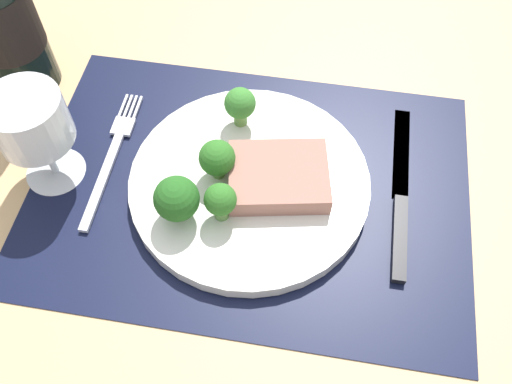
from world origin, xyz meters
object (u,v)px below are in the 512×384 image
(plate, at_px, (249,183))
(fork, at_px, (112,156))
(steak, at_px, (278,180))
(knife, at_px, (401,202))
(wine_glass, at_px, (32,125))

(plate, height_order, fork, plate)
(steak, xyz_separation_m, fork, (-0.19, 0.02, -0.03))
(steak, xyz_separation_m, knife, (0.13, 0.01, -0.02))
(knife, bearing_deg, wine_glass, -174.53)
(fork, xyz_separation_m, wine_glass, (-0.06, -0.03, 0.08))
(plate, xyz_separation_m, wine_glass, (-0.22, -0.01, 0.07))
(knife, bearing_deg, fork, -179.03)
(steak, bearing_deg, wine_glass, -177.73)
(steak, bearing_deg, plate, 171.91)
(plate, bearing_deg, steak, -8.09)
(fork, bearing_deg, plate, -2.10)
(steak, distance_m, knife, 0.14)
(steak, height_order, fork, steak)
(wine_glass, bearing_deg, knife, 2.94)
(plate, relative_size, wine_glass, 2.20)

